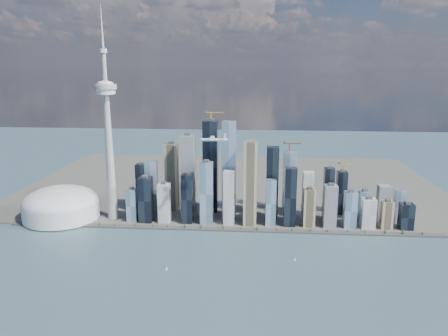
# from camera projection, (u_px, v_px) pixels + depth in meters

# --- Properties ---
(ground) EXTENTS (4000.00, 4000.00, 0.00)m
(ground) POSITION_uv_depth(u_px,v_px,m) (211.00, 276.00, 865.11)
(ground) COLOR #344F5B
(ground) RESTS_ON ground
(seawall) EXTENTS (1100.00, 22.00, 4.00)m
(seawall) POSITION_uv_depth(u_px,v_px,m) (221.00, 229.00, 1107.14)
(seawall) COLOR #383838
(seawall) RESTS_ON ground
(land) EXTENTS (1400.00, 900.00, 3.00)m
(land) POSITION_uv_depth(u_px,v_px,m) (232.00, 183.00, 1543.73)
(land) COLOR #4C4C47
(land) RESTS_ON ground
(shoreline_trees) EXTENTS (960.53, 7.20, 8.80)m
(shoreline_trees) POSITION_uv_depth(u_px,v_px,m) (221.00, 227.00, 1105.57)
(shoreline_trees) COLOR #3F2D1E
(shoreline_trees) RESTS_ON seawall
(skyscraper_cluster) EXTENTS (736.00, 142.00, 283.38)m
(skyscraper_cluster) POSITION_uv_depth(u_px,v_px,m) (246.00, 188.00, 1166.80)
(skyscraper_cluster) COLOR black
(skyscraper_cluster) RESTS_ON land
(needle_tower) EXTENTS (56.00, 56.00, 550.50)m
(needle_tower) POSITION_uv_depth(u_px,v_px,m) (108.00, 133.00, 1134.39)
(needle_tower) COLOR #989994
(needle_tower) RESTS_ON land
(dome_stadium) EXTENTS (200.00, 200.00, 86.00)m
(dome_stadium) POSITION_uv_depth(u_px,v_px,m) (61.00, 205.00, 1180.78)
(dome_stadium) COLOR white
(dome_stadium) RESTS_ON land
(airplane) EXTENTS (68.71, 60.75, 16.75)m
(airplane) POSITION_uv_depth(u_px,v_px,m) (214.00, 139.00, 1008.09)
(airplane) COLOR white
(airplane) RESTS_ON ground
(sailboat_west) EXTENTS (6.15, 3.68, 8.75)m
(sailboat_west) POSITION_uv_depth(u_px,v_px,m) (166.00, 269.00, 892.13)
(sailboat_west) COLOR silver
(sailboat_west) RESTS_ON ground
(sailboat_east) EXTENTS (6.14, 2.78, 8.50)m
(sailboat_east) POSITION_uv_depth(u_px,v_px,m) (295.00, 259.00, 933.98)
(sailboat_east) COLOR silver
(sailboat_east) RESTS_ON ground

